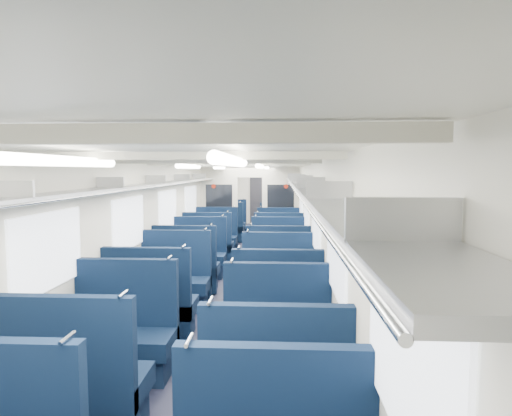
% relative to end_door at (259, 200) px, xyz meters
% --- Properties ---
extents(floor, '(2.80, 18.00, 0.01)m').
position_rel_end_door_xyz_m(floor, '(0.00, -8.94, -1.00)').
color(floor, black).
rests_on(floor, ground).
extents(ceiling, '(2.80, 18.00, 0.01)m').
position_rel_end_door_xyz_m(ceiling, '(0.00, -8.94, 1.35)').
color(ceiling, silver).
rests_on(ceiling, wall_left).
extents(wall_left, '(0.02, 18.00, 2.35)m').
position_rel_end_door_xyz_m(wall_left, '(-1.40, -8.94, 0.18)').
color(wall_left, beige).
rests_on(wall_left, floor).
extents(dado_left, '(0.03, 17.90, 0.70)m').
position_rel_end_door_xyz_m(dado_left, '(-1.39, -8.94, -0.65)').
color(dado_left, black).
rests_on(dado_left, floor).
extents(wall_right, '(0.02, 18.00, 2.35)m').
position_rel_end_door_xyz_m(wall_right, '(1.40, -8.94, 0.18)').
color(wall_right, beige).
rests_on(wall_right, floor).
extents(dado_right, '(0.03, 17.90, 0.70)m').
position_rel_end_door_xyz_m(dado_right, '(1.39, -8.94, -0.65)').
color(dado_right, black).
rests_on(dado_right, floor).
extents(wall_far, '(2.80, 0.02, 2.35)m').
position_rel_end_door_xyz_m(wall_far, '(0.00, 0.06, 0.18)').
color(wall_far, beige).
rests_on(wall_far, floor).
extents(luggage_rack_left, '(0.36, 17.40, 0.18)m').
position_rel_end_door_xyz_m(luggage_rack_left, '(-1.21, -8.94, 0.97)').
color(luggage_rack_left, '#B2B5BA').
rests_on(luggage_rack_left, wall_left).
extents(luggage_rack_right, '(0.36, 17.40, 0.18)m').
position_rel_end_door_xyz_m(luggage_rack_right, '(1.21, -8.94, 0.97)').
color(luggage_rack_right, '#B2B5BA').
rests_on(luggage_rack_right, wall_right).
extents(windows, '(2.78, 15.60, 0.75)m').
position_rel_end_door_xyz_m(windows, '(0.00, -9.40, 0.42)').
color(windows, white).
rests_on(windows, wall_left).
extents(ceiling_fittings, '(2.70, 16.06, 0.11)m').
position_rel_end_door_xyz_m(ceiling_fittings, '(0.00, -9.20, 1.29)').
color(ceiling_fittings, beige).
rests_on(ceiling_fittings, ceiling).
extents(end_door, '(0.75, 0.06, 2.00)m').
position_rel_end_door_xyz_m(end_door, '(0.00, 0.00, 0.00)').
color(end_door, black).
rests_on(end_door, floor).
extents(bulkhead, '(2.80, 0.10, 2.35)m').
position_rel_end_door_xyz_m(bulkhead, '(-0.00, -5.68, 0.23)').
color(bulkhead, beige).
rests_on(bulkhead, floor).
extents(seat_4, '(1.14, 0.63, 1.26)m').
position_rel_end_door_xyz_m(seat_4, '(-0.83, -14.84, -0.61)').
color(seat_4, '#0A1A32').
rests_on(seat_4, floor).
extents(seat_5, '(1.14, 0.63, 1.26)m').
position_rel_end_door_xyz_m(seat_5, '(0.83, -14.98, -0.61)').
color(seat_5, '#0A1A32').
rests_on(seat_5, floor).
extents(seat_6, '(1.14, 0.63, 1.26)m').
position_rel_end_door_xyz_m(seat_6, '(-0.83, -13.71, -0.61)').
color(seat_6, '#0A1A32').
rests_on(seat_6, floor).
extents(seat_7, '(1.14, 0.63, 1.26)m').
position_rel_end_door_xyz_m(seat_7, '(0.83, -13.83, -0.61)').
color(seat_7, '#0A1A32').
rests_on(seat_7, floor).
extents(seat_8, '(1.14, 0.63, 1.26)m').
position_rel_end_door_xyz_m(seat_8, '(-0.83, -12.67, -0.61)').
color(seat_8, '#0A1A32').
rests_on(seat_8, floor).
extents(seat_9, '(1.14, 0.63, 1.26)m').
position_rel_end_door_xyz_m(seat_9, '(0.83, -12.71, -0.61)').
color(seat_9, '#0A1A32').
rests_on(seat_9, floor).
extents(seat_10, '(1.14, 0.63, 1.26)m').
position_rel_end_door_xyz_m(seat_10, '(-0.83, -11.35, -0.61)').
color(seat_10, '#0A1A32').
rests_on(seat_10, floor).
extents(seat_11, '(1.14, 0.63, 1.26)m').
position_rel_end_door_xyz_m(seat_11, '(0.83, -11.50, -0.61)').
color(seat_11, '#0A1A32').
rests_on(seat_11, floor).
extents(seat_12, '(1.14, 0.63, 1.26)m').
position_rel_end_door_xyz_m(seat_12, '(-0.83, -10.43, -0.61)').
color(seat_12, '#0A1A32').
rests_on(seat_12, floor).
extents(seat_13, '(1.14, 0.63, 1.26)m').
position_rel_end_door_xyz_m(seat_13, '(0.83, -10.37, -0.61)').
color(seat_13, '#0A1A32').
rests_on(seat_13, floor).
extents(seat_14, '(1.14, 0.63, 1.26)m').
position_rel_end_door_xyz_m(seat_14, '(-0.83, -9.22, -0.61)').
color(seat_14, '#0A1A32').
rests_on(seat_14, floor).
extents(seat_15, '(1.14, 0.63, 1.26)m').
position_rel_end_door_xyz_m(seat_15, '(0.83, -9.19, -0.61)').
color(seat_15, '#0A1A32').
rests_on(seat_15, floor).
extents(seat_16, '(1.14, 0.63, 1.26)m').
position_rel_end_door_xyz_m(seat_16, '(-0.83, -7.97, -0.61)').
color(seat_16, '#0A1A32').
rests_on(seat_16, floor).
extents(seat_17, '(1.14, 0.63, 1.26)m').
position_rel_end_door_xyz_m(seat_17, '(0.83, -7.97, -0.61)').
color(seat_17, '#0A1A32').
rests_on(seat_17, floor).
extents(seat_18, '(1.14, 0.63, 1.26)m').
position_rel_end_door_xyz_m(seat_18, '(-0.83, -6.77, -0.61)').
color(seat_18, '#0A1A32').
rests_on(seat_18, floor).
extents(seat_19, '(1.14, 0.63, 1.26)m').
position_rel_end_door_xyz_m(seat_19, '(0.83, -6.87, -0.61)').
color(seat_19, '#0A1A32').
rests_on(seat_19, floor).
extents(seat_20, '(1.14, 0.63, 1.26)m').
position_rel_end_door_xyz_m(seat_20, '(-0.83, -4.75, -0.61)').
color(seat_20, '#0A1A32').
rests_on(seat_20, floor).
extents(seat_21, '(1.14, 0.63, 1.26)m').
position_rel_end_door_xyz_m(seat_21, '(0.83, -4.83, -0.61)').
color(seat_21, '#0A1A32').
rests_on(seat_21, floor).
extents(seat_22, '(1.14, 0.63, 1.26)m').
position_rel_end_door_xyz_m(seat_22, '(-0.83, -3.68, -0.61)').
color(seat_22, '#0A1A32').
rests_on(seat_22, floor).
extents(seat_23, '(1.14, 0.63, 1.26)m').
position_rel_end_door_xyz_m(seat_23, '(0.83, -3.61, -0.61)').
color(seat_23, '#0A1A32').
rests_on(seat_23, floor).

